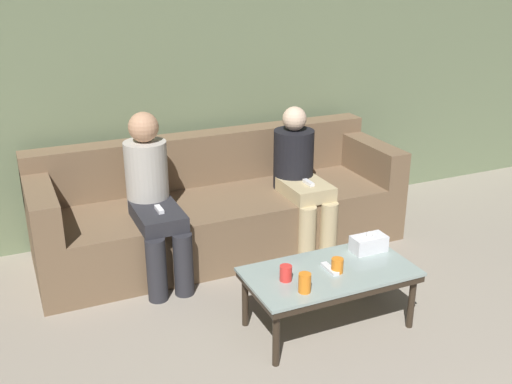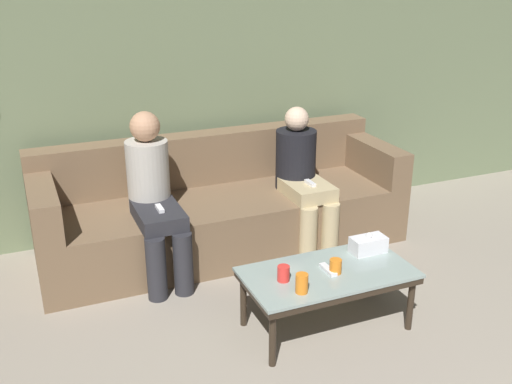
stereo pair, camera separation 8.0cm
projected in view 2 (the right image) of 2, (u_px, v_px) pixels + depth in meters
The scene contains 10 objects.
wall_back at pixel (197, 67), 4.66m from camera, with size 12.00×0.06×2.60m.
couch at pixel (222, 208), 4.57m from camera, with size 2.74×0.89×0.83m.
coffee_table at pixel (328, 277), 3.52m from camera, with size 1.00×0.53×0.38m.
cup_near_left at pixel (302, 283), 3.26m from camera, with size 0.07×0.07×0.11m.
cup_near_right at pixel (336, 266), 3.47m from camera, with size 0.07×0.07×0.09m.
cup_far_center at pixel (283, 273), 3.39m from camera, with size 0.07×0.07×0.09m.
tissue_box at pixel (368, 244), 3.72m from camera, with size 0.22×0.12×0.13m.
game_remote at pixel (328, 270), 3.50m from camera, with size 0.04×0.15×0.02m.
seated_person_left_end at pixel (154, 193), 4.06m from camera, with size 0.31×0.69×1.14m.
seated_person_mid_left at pixel (302, 175), 4.50m from camera, with size 0.31×0.63×1.07m.
Camera 2 is at (-1.39, -0.41, 2.09)m, focal length 42.00 mm.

